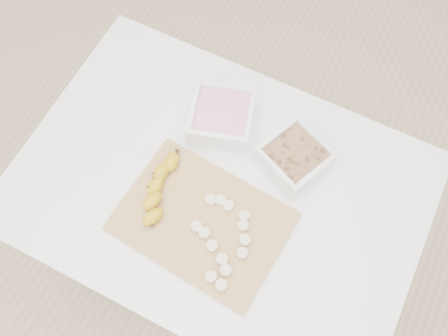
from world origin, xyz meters
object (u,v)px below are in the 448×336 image
at_px(bowl_yogurt, 222,117).
at_px(bowl_granola, 295,157).
at_px(table, 219,201).
at_px(cutting_board, 203,221).
at_px(banana, 159,190).

bearing_deg(bowl_yogurt, bowl_granola, -5.14).
height_order(table, cutting_board, cutting_board).
bearing_deg(bowl_yogurt, cutting_board, -73.06).
distance_m(bowl_granola, cutting_board, 0.28).
bearing_deg(banana, cutting_board, -7.90).
bearing_deg(bowl_yogurt, banana, -100.79).
xyz_separation_m(table, cutting_board, (0.01, -0.10, 0.10)).
distance_m(table, banana, 0.19).
height_order(table, bowl_granola, bowl_granola).
xyz_separation_m(table, banana, (-0.12, -0.08, 0.13)).
distance_m(table, bowl_yogurt, 0.22).
relative_size(bowl_granola, cutting_board, 0.49).
bearing_deg(bowl_granola, cutting_board, -118.66).
bearing_deg(table, bowl_yogurt, 114.12).
xyz_separation_m(table, bowl_granola, (0.14, 0.14, 0.13)).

